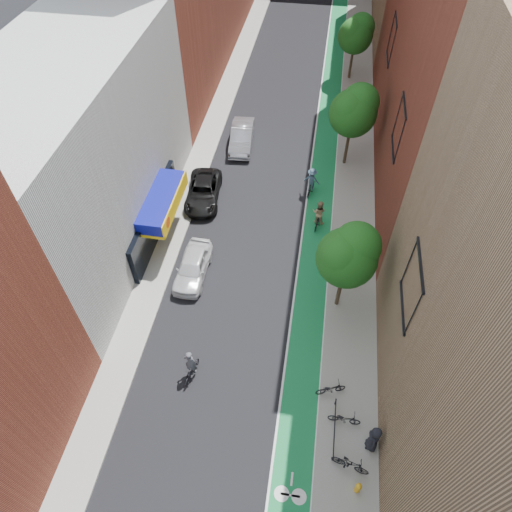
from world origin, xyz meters
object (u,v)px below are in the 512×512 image
at_px(cyclist_lane_far, 311,183).
at_px(fire_hydrant, 358,488).
at_px(pedestrian, 374,438).
at_px(parked_car_silver, 242,137).
at_px(cyclist_lane_mid, 326,255).
at_px(cyclist_lane_near, 319,216).
at_px(cyclist_lead, 191,368).
at_px(parked_car_black, 203,192).
at_px(parked_car_white, 193,266).

relative_size(cyclist_lane_far, fire_hydrant, 2.75).
distance_m(pedestrian, fire_hydrant, 2.28).
bearing_deg(parked_car_silver, cyclist_lane_far, -44.66).
bearing_deg(cyclist_lane_mid, pedestrian, 113.66).
distance_m(parked_car_silver, cyclist_lane_far, 8.08).
height_order(parked_car_silver, cyclist_lane_near, cyclist_lane_near).
xyz_separation_m(cyclist_lead, pedestrian, (9.51, -2.33, 0.33)).
xyz_separation_m(pedestrian, fire_hydrant, (-0.63, -2.13, -0.53)).
xyz_separation_m(cyclist_lead, cyclist_lane_near, (5.88, 12.48, 0.24)).
xyz_separation_m(parked_car_black, fire_hydrant, (11.57, -18.43, -0.13)).
distance_m(parked_car_black, cyclist_lead, 14.23).
distance_m(parked_car_white, cyclist_lead, 7.03).
xyz_separation_m(cyclist_lead, fire_hydrant, (8.88, -4.46, -0.20)).
bearing_deg(cyclist_lane_far, parked_car_black, 27.71).
bearing_deg(parked_car_black, parked_car_silver, 71.38).
bearing_deg(cyclist_lane_near, parked_car_silver, -40.60).
distance_m(parked_car_silver, cyclist_lane_near, 11.08).
relative_size(cyclist_lane_mid, cyclist_lane_far, 0.90).
bearing_deg(parked_car_silver, pedestrian, -70.41).
xyz_separation_m(cyclist_lane_mid, pedestrian, (2.90, -11.49, 0.40)).
relative_size(cyclist_lane_mid, fire_hydrant, 2.46).
xyz_separation_m(parked_car_black, pedestrian, (12.20, -16.30, 0.39)).
distance_m(parked_car_silver, cyclist_lead, 21.12).
bearing_deg(cyclist_lead, pedestrian, 175.87).
bearing_deg(parked_car_black, cyclist_lane_near, -15.85).
bearing_deg(cyclist_lead, parked_car_black, -69.48).
distance_m(parked_car_white, fire_hydrant, 15.45).
bearing_deg(fire_hydrant, cyclist_lane_near, 100.06).
distance_m(cyclist_lane_near, pedestrian, 15.24).
xyz_separation_m(parked_car_white, cyclist_lane_far, (6.77, 9.08, 0.25)).
xyz_separation_m(parked_car_silver, cyclist_lane_mid, (7.70, -11.93, -0.12)).
height_order(parked_car_silver, cyclist_lead, cyclist_lead).
height_order(parked_car_black, fire_hydrant, parked_car_black).
relative_size(parked_car_black, cyclist_lead, 2.28).
relative_size(cyclist_lead, cyclist_lane_far, 1.01).
height_order(pedestrian, fire_hydrant, pedestrian).
bearing_deg(parked_car_white, cyclist_lane_near, 37.33).
bearing_deg(parked_car_silver, fire_hydrant, -73.44).
height_order(parked_car_white, parked_car_black, parked_car_white).
xyz_separation_m(parked_car_silver, fire_hydrant, (9.97, -25.55, -0.25)).
xyz_separation_m(cyclist_lane_far, fire_hydrant, (3.77, -20.36, -0.44)).
relative_size(cyclist_lead, pedestrian, 1.17).
distance_m(cyclist_lane_mid, fire_hydrant, 13.80).
relative_size(parked_car_white, cyclist_lead, 2.00).
bearing_deg(cyclist_lane_mid, parked_car_white, 25.21).
height_order(cyclist_lane_near, cyclist_lane_mid, cyclist_lane_near).
bearing_deg(cyclist_lane_mid, cyclist_lane_near, -68.08).
relative_size(parked_car_silver, cyclist_lane_far, 2.28).
height_order(cyclist_lane_far, pedestrian, cyclist_lane_far).
bearing_deg(cyclist_lane_far, cyclist_lane_near, 116.37).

